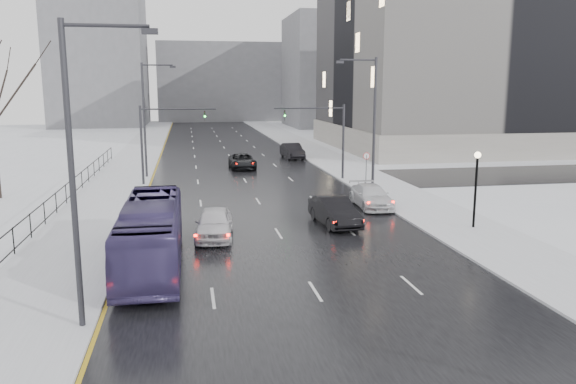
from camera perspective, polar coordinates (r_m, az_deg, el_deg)
road at (r=59.18m, az=-5.49°, el=2.88°), size 16.00×150.00×0.04m
cross_road at (r=47.36m, az=-4.27°, el=0.96°), size 130.00×10.00×0.04m
sidewalk_left at (r=59.26m, az=-15.67°, el=2.60°), size 5.00×150.00×0.16m
sidewalk_right at (r=60.92m, az=4.42°, el=3.17°), size 5.00×150.00×0.16m
park_strip at (r=60.92m, az=-24.59°, el=2.22°), size 14.00×150.00×0.12m
iron_fence at (r=30.45m, az=-25.63°, el=-3.82°), size 0.06×70.00×1.30m
streetlight_r_mid at (r=40.63m, az=8.45°, el=7.22°), size 2.95×0.25×10.00m
streetlight_l_near at (r=18.91m, az=-20.50°, el=2.85°), size 2.95×0.25×10.00m
streetlight_l_far at (r=50.62m, az=-14.16°, el=7.67°), size 2.95×0.25×10.00m
lamppost_r_mid at (r=32.91m, az=18.58°, el=1.31°), size 0.36×0.36×4.28m
mast_signal_right at (r=48.15m, az=4.41°, el=6.01°), size 6.10×0.33×6.50m
mast_signal_left at (r=46.68m, az=-13.36°, el=5.62°), size 6.10×0.33×6.50m
no_uturn_sign at (r=45.04m, az=7.97°, el=3.32°), size 0.60×0.06×2.70m
civic_building at (r=80.96m, az=19.71°, el=12.33°), size 41.00×31.00×24.80m
bldg_far_right at (r=118.13m, az=6.05°, el=12.05°), size 24.00×20.00×22.00m
bldg_far_left at (r=124.79m, az=-18.60°, el=12.87°), size 18.00×22.00×28.00m
bldg_far_center at (r=138.73m, az=-6.69°, el=10.99°), size 30.00×18.00×18.00m
bus at (r=25.67m, az=-13.71°, el=-4.18°), size 2.52×10.71×2.98m
sedan_center_near at (r=30.02m, az=-7.49°, el=-3.17°), size 2.37×4.89×1.61m
sedan_right_near at (r=32.63m, az=4.74°, el=-1.98°), size 2.16×5.07×1.63m
sedan_right_cross at (r=55.50m, az=-4.67°, el=3.15°), size 2.47×5.26×1.46m
sedan_right_far at (r=37.81m, az=8.46°, el=-0.43°), size 2.19×5.13×1.47m
sedan_right_distant at (r=63.09m, az=0.44°, el=4.19°), size 2.12×5.22×1.68m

